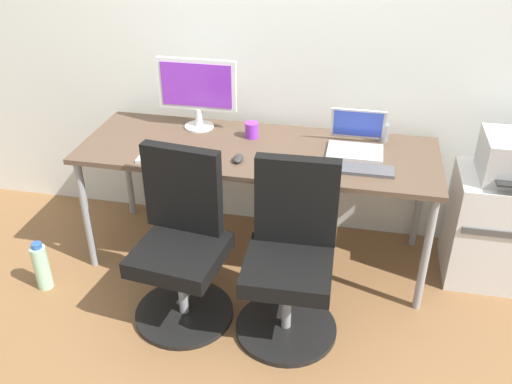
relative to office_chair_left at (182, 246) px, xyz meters
The scene contains 15 objects.
ground_plane 0.77m from the office_chair_left, 62.96° to the left, with size 5.28×5.28×0.00m, color brown.
back_wall 1.37m from the office_chair_left, 73.89° to the left, with size 4.40×0.04×2.60m, color silver.
desk 0.70m from the office_chair_left, 62.96° to the left, with size 2.05×0.72×0.75m.
office_chair_left is the anchor object (origin of this frame).
office_chair_right 0.58m from the office_chair_left, ahead, with size 0.54×0.54×0.94m.
side_cabinet 1.84m from the office_chair_left, 21.19° to the left, with size 0.57×0.45×0.67m.
water_bottle_on_floor 0.92m from the office_chair_left, behind, with size 0.09×0.09×0.31m.
desktop_monitor 0.99m from the office_chair_left, 98.84° to the left, with size 0.48×0.18×0.43m.
open_laptop 1.15m from the office_chair_left, 38.83° to the left, with size 0.31×0.29×0.22m.
keyboard_by_monitor 0.48m from the office_chair_left, 116.51° to the left, with size 0.34×0.12×0.02m, color silver.
keyboard_by_laptop 1.03m from the office_chair_left, 24.85° to the left, with size 0.34×0.12×0.02m, color #515156.
mouse_by_monitor 0.57m from the office_chair_left, 60.82° to the left, with size 0.06×0.10×0.03m, color #2D2D2D.
mouse_by_laptop 0.59m from the office_chair_left, 36.24° to the left, with size 0.06×0.10×0.03m, color #B7B7B7.
coffee_mug 0.84m from the office_chair_left, 72.37° to the left, with size 0.08×0.08×0.09m, color purple.
pen_cup 1.34m from the office_chair_left, 39.62° to the left, with size 0.07×0.07×0.10m, color slate.
Camera 1 is at (0.57, -2.82, 2.15)m, focal length 38.98 mm.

